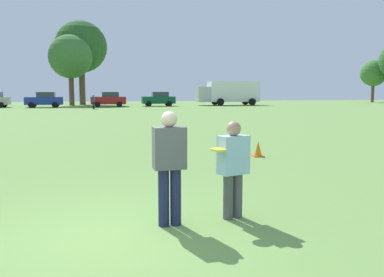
# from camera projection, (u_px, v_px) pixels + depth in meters

# --- Properties ---
(ground_plane) EXTENTS (140.12, 140.12, 0.00)m
(ground_plane) POSITION_uv_depth(u_px,v_px,m) (108.00, 236.00, 5.79)
(ground_plane) COLOR #6B9347
(player_thrower) EXTENTS (0.50, 0.31, 1.75)m
(player_thrower) POSITION_uv_depth(u_px,v_px,m) (169.00, 162.00, 6.15)
(player_thrower) COLOR #1E234C
(player_thrower) RESTS_ON ground
(player_defender) EXTENTS (0.53, 0.40, 1.57)m
(player_defender) POSITION_uv_depth(u_px,v_px,m) (233.00, 165.00, 6.52)
(player_defender) COLOR #4C4C51
(player_defender) RESTS_ON ground
(frisbee) EXTENTS (0.27, 0.27, 0.03)m
(frisbee) POSITION_uv_depth(u_px,v_px,m) (219.00, 149.00, 6.29)
(frisbee) COLOR yellow
(traffic_cone) EXTENTS (0.32, 0.32, 0.48)m
(traffic_cone) POSITION_uv_depth(u_px,v_px,m) (258.00, 149.00, 12.71)
(traffic_cone) COLOR #D8590C
(traffic_cone) RESTS_ON ground
(parked_car_mid_right) EXTENTS (4.22, 2.26, 1.82)m
(parked_car_mid_right) POSITION_uv_depth(u_px,v_px,m) (45.00, 100.00, 48.40)
(parked_car_mid_right) COLOR navy
(parked_car_mid_right) RESTS_ON ground
(parked_car_near_right) EXTENTS (4.22, 2.26, 1.82)m
(parked_car_near_right) POSITION_uv_depth(u_px,v_px,m) (109.00, 99.00, 50.10)
(parked_car_near_right) COLOR maroon
(parked_car_near_right) RESTS_ON ground
(parked_car_far_right) EXTENTS (4.22, 2.26, 1.82)m
(parked_car_far_right) POSITION_uv_depth(u_px,v_px,m) (159.00, 99.00, 52.29)
(parked_car_far_right) COLOR #0C4C2D
(parked_car_far_right) RESTS_ON ground
(box_truck) EXTENTS (8.53, 3.08, 3.18)m
(box_truck) POSITION_uv_depth(u_px,v_px,m) (229.00, 92.00, 55.37)
(box_truck) COLOR white
(box_truck) RESTS_ON ground
(bystander_sideline_watcher) EXTENTS (0.30, 0.46, 1.55)m
(bystander_sideline_watcher) POSITION_uv_depth(u_px,v_px,m) (93.00, 101.00, 43.84)
(bystander_sideline_watcher) COLOR black
(bystander_sideline_watcher) RESTS_ON ground
(tree_east_birch) EXTENTS (5.72, 5.72, 9.29)m
(tree_east_birch) POSITION_uv_depth(u_px,v_px,m) (70.00, 57.00, 53.90)
(tree_east_birch) COLOR brown
(tree_east_birch) RESTS_ON ground
(tree_east_oak) EXTENTS (7.14, 7.14, 11.60)m
(tree_east_oak) POSITION_uv_depth(u_px,v_px,m) (81.00, 47.00, 56.80)
(tree_east_oak) COLOR brown
(tree_east_oak) RESTS_ON ground
(tree_far_east_pine) EXTENTS (4.32, 4.32, 7.02)m
(tree_far_east_pine) POSITION_uv_depth(u_px,v_px,m) (374.00, 73.00, 68.20)
(tree_far_east_pine) COLOR brown
(tree_far_east_pine) RESTS_ON ground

